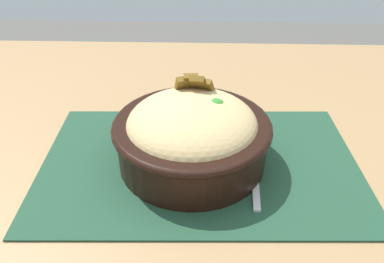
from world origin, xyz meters
TOP-DOWN VIEW (x-y plane):
  - table at (0.00, 0.00)m, footprint 1.39×0.98m
  - placemat at (0.03, 0.01)m, footprint 0.45×0.30m
  - bowl at (0.02, 0.02)m, footprint 0.22×0.22m
  - fork at (0.10, -0.01)m, footprint 0.02×0.13m

SIDE VIEW (x-z plane):
  - table at x=0.00m, z-range 0.32..1.07m
  - placemat at x=0.03m, z-range 0.75..0.76m
  - fork at x=0.10m, z-range 0.76..0.76m
  - bowl at x=0.02m, z-range 0.74..0.86m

